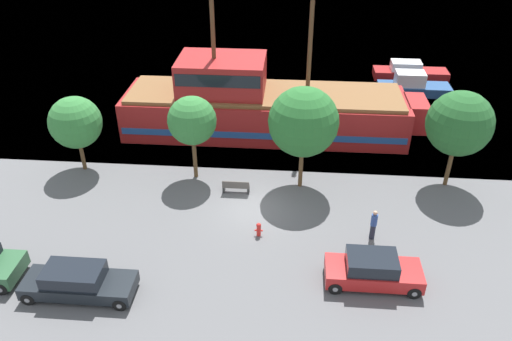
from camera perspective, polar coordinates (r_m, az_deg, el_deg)
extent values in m
plane|color=#5B5B5E|center=(27.75, -0.36, -4.29)|extent=(160.00, 160.00, 0.00)
plane|color=#33566B|center=(68.29, 2.96, 18.13)|extent=(80.00, 80.00, 0.00)
cube|color=#A31E1E|center=(34.92, 0.97, 6.51)|extent=(19.24, 5.05, 2.75)
cube|color=#234C93|center=(35.11, 0.96, 5.90)|extent=(18.85, 5.13, 0.45)
cube|color=#A31E1E|center=(35.67, 17.69, 6.24)|extent=(1.40, 2.78, 1.93)
cube|color=brown|center=(34.30, 0.99, 8.77)|extent=(18.47, 4.65, 0.25)
cube|color=#A31E1E|center=(34.11, -3.92, 10.87)|extent=(5.77, 4.04, 2.29)
cube|color=black|center=(33.98, -3.94, 11.41)|extent=(5.48, 4.10, 0.83)
cylinder|color=#4C331E|center=(32.78, 6.30, 15.55)|extent=(0.28, 0.28, 8.44)
cylinder|color=#4C331E|center=(33.37, -4.92, 14.79)|extent=(0.28, 0.28, 7.17)
cube|color=navy|center=(43.43, 17.57, 8.85)|extent=(5.79, 1.97, 0.75)
cube|color=silver|center=(43.00, 17.20, 10.01)|extent=(2.32, 1.54, 1.08)
cube|color=black|center=(43.16, 18.11, 9.94)|extent=(0.12, 1.38, 0.86)
cube|color=maroon|center=(46.69, 17.21, 10.51)|extent=(6.37, 1.89, 0.73)
cube|color=silver|center=(46.34, 16.77, 11.41)|extent=(2.55, 1.47, 0.75)
cube|color=black|center=(46.51, 17.71, 11.33)|extent=(0.12, 1.32, 0.60)
cube|color=black|center=(23.83, -19.53, -12.23)|extent=(4.91, 1.70, 0.59)
cube|color=black|center=(23.48, -20.14, -11.10)|extent=(2.55, 1.53, 0.64)
cylinder|color=black|center=(22.80, -15.30, -14.54)|extent=(0.61, 0.22, 0.61)
cylinder|color=gray|center=(22.80, -15.30, -14.54)|extent=(0.23, 0.25, 0.23)
cylinder|color=black|center=(23.80, -14.18, -11.93)|extent=(0.61, 0.22, 0.61)
cylinder|color=gray|center=(23.80, -14.18, -11.93)|extent=(0.23, 0.25, 0.23)
cylinder|color=black|center=(24.36, -24.60, -13.18)|extent=(0.61, 0.22, 0.61)
cylinder|color=gray|center=(24.36, -24.60, -13.18)|extent=(0.23, 0.25, 0.23)
cylinder|color=black|center=(25.29, -23.11, -10.82)|extent=(0.61, 0.22, 0.61)
cylinder|color=gray|center=(25.29, -23.11, -10.82)|extent=(0.23, 0.25, 0.23)
cylinder|color=black|center=(25.32, -27.13, -11.88)|extent=(0.67, 0.22, 0.67)
cylinder|color=gray|center=(25.32, -27.13, -11.88)|extent=(0.25, 0.25, 0.25)
cylinder|color=black|center=(26.40, -25.36, -9.32)|extent=(0.67, 0.22, 0.67)
cylinder|color=gray|center=(26.40, -25.36, -9.32)|extent=(0.25, 0.25, 0.25)
cube|color=#B21E1E|center=(23.58, 13.23, -11.37)|extent=(4.31, 1.74, 0.68)
cube|color=black|center=(23.11, 13.12, -10.16)|extent=(2.24, 1.56, 0.65)
cylinder|color=black|center=(23.56, 17.62, -13.14)|extent=(0.62, 0.22, 0.62)
cylinder|color=gray|center=(23.56, 17.62, -13.14)|extent=(0.24, 0.25, 0.24)
cylinder|color=black|center=(24.65, 16.96, -10.59)|extent=(0.62, 0.22, 0.62)
cylinder|color=gray|center=(24.65, 16.96, -10.59)|extent=(0.24, 0.25, 0.24)
cylinder|color=black|center=(22.97, 9.03, -13.11)|extent=(0.62, 0.22, 0.62)
cylinder|color=gray|center=(22.97, 9.03, -13.11)|extent=(0.24, 0.25, 0.24)
cylinder|color=black|center=(24.10, 8.83, -10.48)|extent=(0.62, 0.22, 0.62)
cylinder|color=gray|center=(24.10, 8.83, -10.48)|extent=(0.24, 0.25, 0.24)
cylinder|color=red|center=(25.71, 0.31, -6.91)|extent=(0.22, 0.22, 0.56)
sphere|color=red|center=(25.49, 0.32, -6.29)|extent=(0.25, 0.25, 0.25)
cylinder|color=red|center=(25.70, -0.04, -6.85)|extent=(0.10, 0.09, 0.09)
cylinder|color=red|center=(25.68, 0.67, -6.88)|extent=(0.10, 0.09, 0.09)
cube|color=#4C4742|center=(28.79, -2.30, -1.78)|extent=(1.55, 0.45, 0.05)
cube|color=#4C4742|center=(28.50, -2.35, -1.62)|extent=(1.55, 0.06, 0.40)
cube|color=#2D2D2D|center=(29.00, -3.69, -2.08)|extent=(0.12, 0.36, 0.40)
cube|color=#2D2D2D|center=(28.85, -0.88, -2.22)|extent=(0.12, 0.36, 0.40)
cylinder|color=#232838|center=(26.13, 13.16, -6.80)|extent=(0.27, 0.27, 0.83)
cylinder|color=#2D4C93|center=(25.68, 13.36, -5.52)|extent=(0.32, 0.32, 0.64)
sphere|color=tan|center=(25.43, 13.48, -4.74)|extent=(0.23, 0.23, 0.23)
cylinder|color=brown|center=(32.50, -19.22, 1.64)|extent=(0.24, 0.24, 1.89)
sphere|color=#337A38|center=(31.48, -19.95, 5.19)|extent=(3.11, 3.11, 3.11)
cylinder|color=brown|center=(29.96, -7.01, 1.42)|extent=(0.24, 0.24, 2.58)
sphere|color=#337A38|center=(28.78, -7.33, 5.69)|extent=(2.82, 2.82, 2.82)
cylinder|color=brown|center=(29.00, 5.15, 0.37)|extent=(0.24, 0.24, 2.55)
sphere|color=#286B2D|center=(27.57, 5.44, 5.57)|extent=(3.91, 3.91, 3.91)
cylinder|color=brown|center=(31.12, 21.19, 0.43)|extent=(0.24, 0.24, 2.48)
sphere|color=#235B28|center=(29.85, 22.23, 5.00)|extent=(3.65, 3.65, 3.65)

